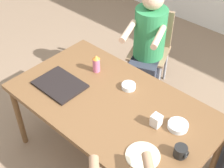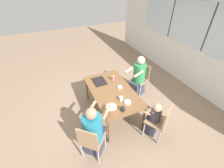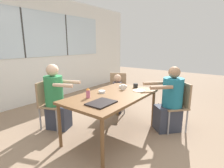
{
  "view_description": "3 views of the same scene",
  "coord_description": "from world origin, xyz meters",
  "px_view_note": "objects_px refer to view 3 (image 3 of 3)",
  "views": [
    {
      "loc": [
        1.16,
        -1.27,
        2.37
      ],
      "look_at": [
        0.0,
        0.0,
        0.9
      ],
      "focal_mm": 50.0,
      "sensor_mm": 36.0,
      "label": 1
    },
    {
      "loc": [
        2.45,
        -1.12,
        2.88
      ],
      "look_at": [
        0.0,
        0.0,
        0.9
      ],
      "focal_mm": 24.0,
      "sensor_mm": 36.0,
      "label": 2
    },
    {
      "loc": [
        -2.21,
        -1.64,
        1.52
      ],
      "look_at": [
        0.0,
        0.0,
        0.9
      ],
      "focal_mm": 28.0,
      "sensor_mm": 36.0,
      "label": 3
    }
  ],
  "objects_px": {
    "coffee_mug": "(136,86)",
    "milk_carton_small": "(123,87)",
    "person_man_blue_shirt": "(170,103)",
    "person_toddler": "(117,95)",
    "bowl_cereal": "(123,87)",
    "sippy_cup": "(88,93)",
    "chair_for_toddler": "(118,88)",
    "bowl_white_shallow": "(102,92)",
    "chair_for_woman_green_shirt": "(48,100)",
    "chair_for_man_blue_shirt": "(179,102)",
    "person_woman_green_shirt": "(56,100)"
  },
  "relations": [
    {
      "from": "coffee_mug",
      "to": "milk_carton_small",
      "type": "height_order",
      "value": "milk_carton_small"
    },
    {
      "from": "person_man_blue_shirt",
      "to": "person_toddler",
      "type": "xyz_separation_m",
      "value": [
        0.15,
        1.24,
        -0.11
      ]
    },
    {
      "from": "milk_carton_small",
      "to": "bowl_cereal",
      "type": "xyz_separation_m",
      "value": [
        0.13,
        0.08,
        -0.03
      ]
    },
    {
      "from": "sippy_cup",
      "to": "bowl_cereal",
      "type": "distance_m",
      "value": 0.88
    },
    {
      "from": "chair_for_toddler",
      "to": "bowl_white_shallow",
      "type": "xyz_separation_m",
      "value": [
        -1.06,
        -0.4,
        0.22
      ]
    },
    {
      "from": "milk_carton_small",
      "to": "chair_for_woman_green_shirt",
      "type": "bearing_deg",
      "value": 127.23
    },
    {
      "from": "bowl_white_shallow",
      "to": "bowl_cereal",
      "type": "distance_m",
      "value": 0.53
    },
    {
      "from": "person_toddler",
      "to": "milk_carton_small",
      "type": "bearing_deg",
      "value": 103.21
    },
    {
      "from": "chair_for_woman_green_shirt",
      "to": "bowl_white_shallow",
      "type": "xyz_separation_m",
      "value": [
        0.44,
        -0.92,
        0.22
      ]
    },
    {
      "from": "bowl_white_shallow",
      "to": "sippy_cup",
      "type": "bearing_deg",
      "value": -177.84
    },
    {
      "from": "person_man_blue_shirt",
      "to": "coffee_mug",
      "type": "relative_size",
      "value": 12.47
    },
    {
      "from": "bowl_cereal",
      "to": "chair_for_man_blue_shirt",
      "type": "bearing_deg",
      "value": -68.51
    },
    {
      "from": "chair_for_man_blue_shirt",
      "to": "person_woman_green_shirt",
      "type": "bearing_deg",
      "value": 78.21
    },
    {
      "from": "person_woman_green_shirt",
      "to": "bowl_white_shallow",
      "type": "bearing_deg",
      "value": 94.52
    },
    {
      "from": "person_toddler",
      "to": "coffee_mug",
      "type": "relative_size",
      "value": 9.38
    },
    {
      "from": "chair_for_woman_green_shirt",
      "to": "chair_for_man_blue_shirt",
      "type": "relative_size",
      "value": 1.0
    },
    {
      "from": "chair_for_toddler",
      "to": "person_toddler",
      "type": "height_order",
      "value": "person_toddler"
    },
    {
      "from": "coffee_mug",
      "to": "milk_carton_small",
      "type": "xyz_separation_m",
      "value": [
        -0.27,
        0.11,
        0.01
      ]
    },
    {
      "from": "coffee_mug",
      "to": "sippy_cup",
      "type": "height_order",
      "value": "sippy_cup"
    },
    {
      "from": "person_toddler",
      "to": "milk_carton_small",
      "type": "xyz_separation_m",
      "value": [
        -0.53,
        -0.5,
        0.36
      ]
    },
    {
      "from": "coffee_mug",
      "to": "bowl_cereal",
      "type": "xyz_separation_m",
      "value": [
        -0.14,
        0.19,
        -0.02
      ]
    },
    {
      "from": "person_woman_green_shirt",
      "to": "sippy_cup",
      "type": "relative_size",
      "value": 7.49
    },
    {
      "from": "milk_carton_small",
      "to": "bowl_cereal",
      "type": "height_order",
      "value": "milk_carton_small"
    },
    {
      "from": "sippy_cup",
      "to": "person_toddler",
      "type": "bearing_deg",
      "value": 14.75
    },
    {
      "from": "chair_for_man_blue_shirt",
      "to": "chair_for_toddler",
      "type": "bearing_deg",
      "value": 36.54
    },
    {
      "from": "person_toddler",
      "to": "bowl_white_shallow",
      "type": "bearing_deg",
      "value": 79.12
    },
    {
      "from": "chair_for_man_blue_shirt",
      "to": "milk_carton_small",
      "type": "distance_m",
      "value": 1.03
    },
    {
      "from": "coffee_mug",
      "to": "person_toddler",
      "type": "bearing_deg",
      "value": 67.06
    },
    {
      "from": "chair_for_toddler",
      "to": "sippy_cup",
      "type": "height_order",
      "value": "sippy_cup"
    },
    {
      "from": "chair_for_woman_green_shirt",
      "to": "chair_for_toddler",
      "type": "distance_m",
      "value": 1.59
    },
    {
      "from": "chair_for_man_blue_shirt",
      "to": "chair_for_toddler",
      "type": "height_order",
      "value": "same"
    },
    {
      "from": "bowl_cereal",
      "to": "person_man_blue_shirt",
      "type": "bearing_deg",
      "value": -73.33
    },
    {
      "from": "person_toddler",
      "to": "bowl_cereal",
      "type": "bearing_deg",
      "value": 105.92
    },
    {
      "from": "person_toddler",
      "to": "milk_carton_small",
      "type": "distance_m",
      "value": 0.81
    },
    {
      "from": "coffee_mug",
      "to": "sippy_cup",
      "type": "distance_m",
      "value": 1.05
    },
    {
      "from": "bowl_white_shallow",
      "to": "person_woman_green_shirt",
      "type": "bearing_deg",
      "value": 116.03
    },
    {
      "from": "chair_for_man_blue_shirt",
      "to": "person_woman_green_shirt",
      "type": "xyz_separation_m",
      "value": [
        -1.27,
        1.81,
        0.02
      ]
    },
    {
      "from": "bowl_cereal",
      "to": "chair_for_woman_green_shirt",
      "type": "bearing_deg",
      "value": 133.51
    },
    {
      "from": "person_man_blue_shirt",
      "to": "coffee_mug",
      "type": "xyz_separation_m",
      "value": [
        -0.11,
        0.64,
        0.24
      ]
    },
    {
      "from": "chair_for_man_blue_shirt",
      "to": "bowl_white_shallow",
      "type": "bearing_deg",
      "value": 83.91
    },
    {
      "from": "person_man_blue_shirt",
      "to": "person_toddler",
      "type": "relative_size",
      "value": 1.33
    },
    {
      "from": "chair_for_woman_green_shirt",
      "to": "bowl_white_shallow",
      "type": "distance_m",
      "value": 1.04
    },
    {
      "from": "milk_carton_small",
      "to": "chair_for_toddler",
      "type": "bearing_deg",
      "value": 40.9
    },
    {
      "from": "person_toddler",
      "to": "coffee_mug",
      "type": "height_order",
      "value": "person_toddler"
    },
    {
      "from": "coffee_mug",
      "to": "chair_for_man_blue_shirt",
      "type": "bearing_deg",
      "value": -73.07
    },
    {
      "from": "chair_for_woman_green_shirt",
      "to": "person_toddler",
      "type": "relative_size",
      "value": 1.0
    },
    {
      "from": "chair_for_toddler",
      "to": "chair_for_woman_green_shirt",
      "type": "bearing_deg",
      "value": 40.72
    },
    {
      "from": "chair_for_woman_green_shirt",
      "to": "person_toddler",
      "type": "distance_m",
      "value": 1.49
    },
    {
      "from": "chair_for_toddler",
      "to": "coffee_mug",
      "type": "xyz_separation_m",
      "value": [
        -0.39,
        -0.68,
        0.24
      ]
    },
    {
      "from": "chair_for_toddler",
      "to": "bowl_white_shallow",
      "type": "distance_m",
      "value": 1.15
    }
  ]
}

